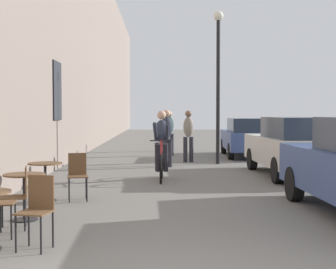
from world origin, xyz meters
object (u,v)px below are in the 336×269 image
object	(u,v)px
cafe_chair_mid_toward_street	(19,193)
pedestrian_furthest	(165,128)
cafe_chair_near_toward_street	(37,207)
parked_car_third	(248,137)
pedestrian_near	(167,135)
parked_car_second	(296,146)
cafe_table_far	(45,173)
cafe_chair_far_toward_street	(78,173)
cafe_table_mid	(24,187)
pedestrian_mid	(188,133)
cyclist_on_bicycle	(161,147)
pedestrian_far	(169,131)
street_lamp	(218,67)

from	to	relation	value
cafe_chair_mid_toward_street	pedestrian_furthest	xyz separation A→B (m)	(2.28, 14.42, 0.45)
cafe_chair_near_toward_street	parked_car_third	world-z (taller)	parked_car_third
pedestrian_near	parked_car_second	size ratio (longest dim) A/B	0.40
cafe_table_far	cafe_chair_far_toward_street	size ratio (longest dim) A/B	0.81
cafe_table_mid	pedestrian_mid	size ratio (longest dim) A/B	0.42
cafe_table_far	pedestrian_near	distance (m)	6.29
cafe_chair_mid_toward_street	parked_car_second	world-z (taller)	parked_car_second
cafe_table_mid	cafe_chair_far_toward_street	size ratio (longest dim) A/B	0.81
cyclist_on_bicycle	cafe_table_far	bearing A→B (deg)	-126.74
pedestrian_near	pedestrian_mid	world-z (taller)	pedestrian_near
pedestrian_far	street_lamp	xyz separation A→B (m)	(1.50, -3.14, 2.14)
cafe_chair_near_toward_street	street_lamp	xyz separation A→B (m)	(3.39, 10.05, 2.59)
pedestrian_near	parked_car_second	bearing A→B (deg)	-34.07
cafe_chair_near_toward_street	cafe_table_mid	world-z (taller)	cafe_chair_near_toward_street
cafe_chair_near_toward_street	pedestrian_furthest	size ratio (longest dim) A/B	0.52
cafe_chair_mid_toward_street	pedestrian_mid	world-z (taller)	pedestrian_mid
pedestrian_far	parked_car_third	world-z (taller)	pedestrian_far
cafe_table_far	pedestrian_mid	distance (m)	7.94
cafe_chair_far_toward_street	cyclist_on_bicycle	distance (m)	3.30
cyclist_on_bicycle	pedestrian_mid	distance (m)	4.44
cafe_chair_near_toward_street	pedestrian_mid	bearing A→B (deg)	76.88
cafe_table_far	pedestrian_near	xyz separation A→B (m)	(2.38, 5.80, 0.46)
cafe_chair_near_toward_street	parked_car_second	distance (m)	8.54
cyclist_on_bicycle	parked_car_second	xyz separation A→B (m)	(3.50, 0.61, -0.01)
pedestrian_near	cafe_chair_far_toward_street	bearing A→B (deg)	-107.27
pedestrian_near	pedestrian_mid	distance (m)	1.66
cafe_chair_far_toward_street	pedestrian_far	bearing A→B (deg)	78.77
parked_car_second	parked_car_third	world-z (taller)	parked_car_second
cafe_chair_far_toward_street	street_lamp	xyz separation A→B (m)	(3.45, 6.66, 2.59)
cafe_chair_far_toward_street	pedestrian_near	xyz separation A→B (m)	(1.78, 5.73, 0.47)
cafe_table_mid	parked_car_third	size ratio (longest dim) A/B	0.18
pedestrian_near	cafe_table_far	bearing A→B (deg)	-112.26
cafe_chair_near_toward_street	parked_car_third	xyz separation A→B (m)	(4.83, 12.70, 0.23)
pedestrian_far	parked_car_second	bearing A→B (deg)	-63.41
street_lamp	parked_car_second	distance (m)	4.26
cafe_chair_far_toward_street	cafe_table_mid	bearing A→B (deg)	-106.75
cafe_table_far	pedestrian_mid	xyz separation A→B (m)	(3.12, 7.28, 0.45)
pedestrian_mid	pedestrian_far	world-z (taller)	pedestrian_mid
pedestrian_furthest	parked_car_second	distance (m)	9.20
cafe_chair_mid_toward_street	cyclist_on_bicycle	size ratio (longest dim) A/B	0.51
cafe_chair_far_toward_street	parked_car_second	world-z (taller)	parked_car_second
cafe_chair_mid_toward_street	pedestrian_mid	xyz separation A→B (m)	(2.99, 9.57, 0.46)
cyclist_on_bicycle	street_lamp	size ratio (longest dim) A/B	0.36
pedestrian_mid	street_lamp	distance (m)	2.39
cafe_table_mid	cafe_chair_far_toward_street	world-z (taller)	cafe_chair_far_toward_street
cafe_chair_mid_toward_street	parked_car_second	xyz separation A→B (m)	(5.57, 5.84, 0.28)
cafe_chair_near_toward_street	cafe_table_mid	distance (m)	1.73
cafe_table_far	pedestrian_near	size ratio (longest dim) A/B	0.41
cafe_table_far	cyclist_on_bicycle	xyz separation A→B (m)	(2.20, 2.95, 0.29)
pedestrian_mid	pedestrian_far	size ratio (longest dim) A/B	1.01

